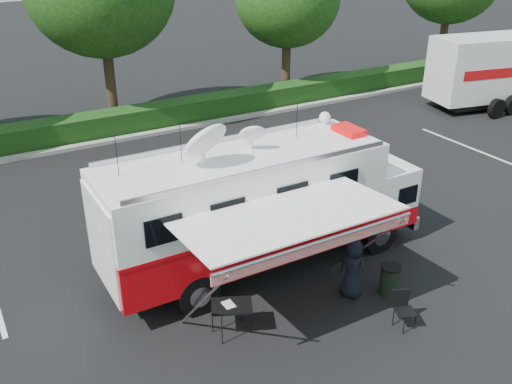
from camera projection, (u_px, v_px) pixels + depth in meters
ground_plane at (265, 263)px, 15.23m from camera, size 120.00×120.00×0.00m
back_border at (130, 7)px, 23.65m from camera, size 60.00×6.14×8.87m
stall_lines at (201, 221)px, 17.34m from camera, size 24.12×5.50×0.01m
command_truck at (263, 205)px, 14.43m from camera, size 8.58×2.36×4.12m
awning at (292, 222)px, 11.79m from camera, size 4.68×2.43×2.83m
person at (351, 295)px, 13.95m from camera, size 0.70×0.86×1.52m
folding_table at (232, 307)px, 12.37m from camera, size 1.07×0.94×0.76m
folding_chair at (402, 306)px, 12.70m from camera, size 0.56×0.59×0.89m
trash_bin at (390, 280)px, 13.85m from camera, size 0.51×0.51×0.77m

